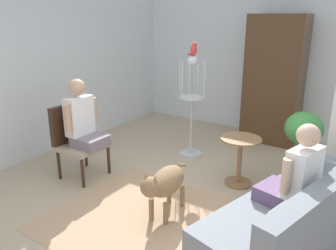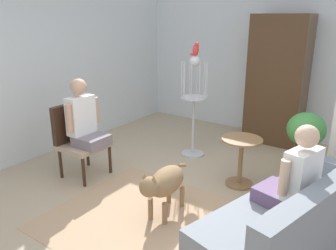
{
  "view_description": "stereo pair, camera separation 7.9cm",
  "coord_description": "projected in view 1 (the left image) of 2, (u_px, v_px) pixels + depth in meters",
  "views": [
    {
      "loc": [
        1.75,
        -2.8,
        2.12
      ],
      "look_at": [
        -0.26,
        0.2,
        0.95
      ],
      "focal_mm": 35.93,
      "sensor_mm": 36.0,
      "label": 1
    },
    {
      "loc": [
        1.82,
        -2.76,
        2.12
      ],
      "look_at": [
        -0.26,
        0.2,
        0.95
      ],
      "focal_mm": 35.93,
      "sensor_mm": 36.0,
      "label": 2
    }
  ],
  "objects": [
    {
      "name": "person_on_armchair",
      "position": [
        82.0,
        119.0,
        4.43
      ],
      "size": [
        0.48,
        0.55,
        0.89
      ],
      "color": "slate"
    },
    {
      "name": "armoire_cabinet",
      "position": [
        274.0,
        80.0,
        5.74
      ],
      "size": [
        0.92,
        0.56,
        2.17
      ],
      "primitive_type": "cube",
      "color": "#4C331E",
      "rests_on": "ground"
    },
    {
      "name": "bird_cage_stand",
      "position": [
        192.0,
        105.0,
        5.18
      ],
      "size": [
        0.4,
        0.4,
        1.57
      ],
      "color": "silver",
      "rests_on": "ground"
    },
    {
      "name": "round_end_table",
      "position": [
        240.0,
        156.0,
        4.36
      ],
      "size": [
        0.52,
        0.52,
        0.65
      ],
      "color": "olive",
      "rests_on": "ground"
    },
    {
      "name": "person_on_couch",
      "position": [
        296.0,
        176.0,
        3.01
      ],
      "size": [
        0.55,
        0.53,
        0.81
      ],
      "color": "#674D73"
    },
    {
      "name": "left_wall",
      "position": [
        33.0,
        65.0,
        5.07
      ],
      "size": [
        0.12,
        7.19,
        2.86
      ],
      "primitive_type": "cube",
      "color": "silver",
      "rests_on": "ground"
    },
    {
      "name": "parrot",
      "position": [
        194.0,
        49.0,
        4.91
      ],
      "size": [
        0.17,
        0.1,
        0.2
      ],
      "color": "red",
      "rests_on": "bird_cage_stand"
    },
    {
      "name": "armchair",
      "position": [
        76.0,
        135.0,
        4.59
      ],
      "size": [
        0.56,
        0.6,
        1.0
      ],
      "color": "#382316",
      "rests_on": "ground"
    },
    {
      "name": "dog",
      "position": [
        165.0,
        183.0,
        3.65
      ],
      "size": [
        0.35,
        0.91,
        0.63
      ],
      "color": "olive",
      "rests_on": "ground"
    },
    {
      "name": "ground_plane",
      "position": [
        177.0,
        214.0,
        3.8
      ],
      "size": [
        7.9,
        7.9,
        0.0
      ],
      "primitive_type": "plane",
      "color": "tan"
    },
    {
      "name": "potted_plant",
      "position": [
        303.0,
        134.0,
        4.6
      ],
      "size": [
        0.51,
        0.51,
        0.9
      ],
      "color": "beige",
      "rests_on": "ground"
    },
    {
      "name": "column_lamp",
      "position": [
        336.0,
        140.0,
        4.19
      ],
      "size": [
        0.2,
        0.2,
        1.33
      ],
      "color": "#4C4742",
      "rests_on": "ground"
    },
    {
      "name": "area_rug",
      "position": [
        175.0,
        230.0,
        3.5
      ],
      "size": [
        2.77,
        1.85,
        0.01
      ],
      "primitive_type": "cube",
      "color": "tan",
      "rests_on": "ground"
    },
    {
      "name": "couch",
      "position": [
        296.0,
        221.0,
        3.14
      ],
      "size": [
        1.29,
        2.16,
        0.84
      ],
      "color": "slate",
      "rests_on": "ground"
    },
    {
      "name": "back_wall",
      "position": [
        278.0,
        57.0,
        6.01
      ],
      "size": [
        6.05,
        0.12,
        2.86
      ],
      "primitive_type": "cube",
      "color": "silver",
      "rests_on": "ground"
    }
  ]
}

